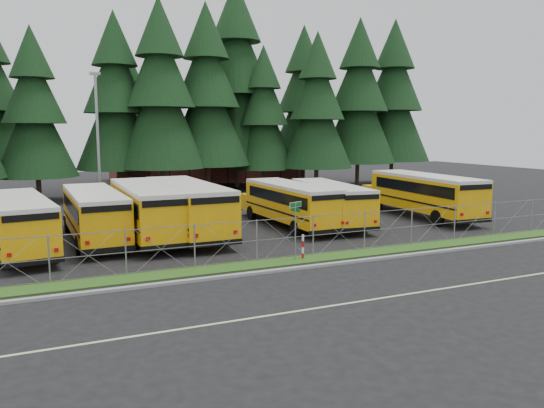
% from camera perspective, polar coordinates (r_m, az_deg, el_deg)
% --- Properties ---
extents(ground, '(120.00, 120.00, 0.00)m').
position_cam_1_polar(ground, '(27.70, 5.26, -4.87)').
color(ground, black).
rests_on(ground, ground).
extents(curb, '(50.00, 0.25, 0.12)m').
position_cam_1_polar(curb, '(25.10, 8.74, -6.14)').
color(curb, gray).
rests_on(curb, ground).
extents(grass_verge, '(50.00, 1.40, 0.06)m').
position_cam_1_polar(grass_verge, '(26.26, 7.08, -5.54)').
color(grass_verge, '#214212').
rests_on(grass_verge, ground).
extents(road_lane_line, '(50.00, 0.12, 0.01)m').
position_cam_1_polar(road_lane_line, '(21.32, 15.96, -9.06)').
color(road_lane_line, beige).
rests_on(road_lane_line, ground).
extents(chainlink_fence, '(44.00, 0.10, 2.00)m').
position_cam_1_polar(chainlink_fence, '(26.64, 6.34, -3.20)').
color(chainlink_fence, gray).
rests_on(chainlink_fence, ground).
extents(brick_building, '(22.00, 10.00, 6.00)m').
position_cam_1_polar(brick_building, '(66.46, -7.18, 5.19)').
color(brick_building, maroon).
rests_on(brick_building, ground).
extents(bus_0, '(3.87, 11.02, 2.83)m').
position_cam_1_polar(bus_0, '(29.58, -25.54, -2.01)').
color(bus_0, '#FBB307').
rests_on(bus_0, ground).
extents(bus_1, '(2.88, 10.97, 2.86)m').
position_cam_1_polar(bus_1, '(30.88, -18.63, -1.23)').
color(bus_1, '#FBB307').
rests_on(bus_1, ground).
extents(bus_2, '(2.83, 11.80, 3.09)m').
position_cam_1_polar(bus_2, '(30.96, -13.36, -0.78)').
color(bus_2, '#FBB307').
rests_on(bus_2, ground).
extents(bus_3, '(2.96, 11.95, 3.12)m').
position_cam_1_polar(bus_3, '(31.32, -9.27, -0.54)').
color(bus_3, '#FBB307').
rests_on(bus_3, ground).
extents(bus_5, '(2.78, 10.70, 2.79)m').
position_cam_1_polar(bus_5, '(33.79, 1.79, -0.11)').
color(bus_5, '#FBB307').
rests_on(bus_5, ground).
extents(bus_6, '(3.63, 10.53, 2.70)m').
position_cam_1_polar(bus_6, '(34.79, 6.09, 0.01)').
color(bus_6, '#FBB307').
rests_on(bus_6, ground).
extents(bus_east, '(3.38, 11.77, 3.05)m').
position_cam_1_polar(bus_east, '(38.94, 15.76, 0.86)').
color(bus_east, '#FBB307').
rests_on(bus_east, ground).
extents(street_sign, '(0.78, 0.51, 2.81)m').
position_cam_1_polar(street_sign, '(24.84, 2.54, -1.55)').
color(street_sign, gray).
rests_on(street_sign, ground).
extents(striped_bollard, '(0.11, 0.11, 1.20)m').
position_cam_1_polar(striped_bollard, '(25.37, 3.34, -4.65)').
color(striped_bollard, '#B20C0C').
rests_on(striped_bollard, ground).
extents(light_standard, '(0.70, 0.35, 10.14)m').
position_cam_1_polar(light_standard, '(39.83, -18.22, 6.65)').
color(light_standard, gray).
rests_on(light_standard, ground).
extents(conifer_2, '(6.69, 6.69, 14.80)m').
position_cam_1_polar(conifer_2, '(49.37, -24.19, 8.74)').
color(conifer_2, black).
rests_on(conifer_2, ground).
extents(conifer_3, '(7.69, 7.69, 17.01)m').
position_cam_1_polar(conifer_3, '(51.98, -16.40, 10.25)').
color(conifer_3, black).
rests_on(conifer_3, ground).
extents(conifer_4, '(8.18, 8.18, 18.09)m').
position_cam_1_polar(conifer_4, '(50.43, -11.88, 11.10)').
color(conifer_4, black).
rests_on(conifer_4, ground).
extents(conifer_5, '(8.30, 8.30, 18.35)m').
position_cam_1_polar(conifer_5, '(52.86, -7.02, 11.19)').
color(conifer_5, black).
rests_on(conifer_5, ground).
extents(conifer_6, '(6.63, 6.63, 14.66)m').
position_cam_1_polar(conifer_6, '(54.90, -0.90, 9.20)').
color(conifer_6, black).
rests_on(conifer_6, ground).
extents(conifer_7, '(7.19, 7.19, 15.89)m').
position_cam_1_polar(conifer_7, '(54.32, 4.87, 9.84)').
color(conifer_7, black).
rests_on(conifer_7, ground).
extents(conifer_8, '(8.11, 8.11, 17.95)m').
position_cam_1_polar(conifer_8, '(58.56, 9.32, 10.63)').
color(conifer_8, black).
rests_on(conifer_8, ground).
extents(conifer_9, '(8.31, 8.31, 18.38)m').
position_cam_1_polar(conifer_9, '(62.29, 12.92, 10.57)').
color(conifer_9, black).
rests_on(conifer_9, ground).
extents(conifer_11, '(6.87, 6.87, 15.19)m').
position_cam_1_polar(conifer_11, '(57.11, -15.44, 9.14)').
color(conifer_11, black).
rests_on(conifer_11, ground).
extents(conifer_12, '(9.83, 9.83, 21.73)m').
position_cam_1_polar(conifer_12, '(57.65, -3.86, 12.64)').
color(conifer_12, black).
rests_on(conifer_12, ground).
extents(conifer_13, '(8.21, 8.21, 18.17)m').
position_cam_1_polar(conifer_13, '(63.22, 3.43, 10.61)').
color(conifer_13, black).
rests_on(conifer_13, ground).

